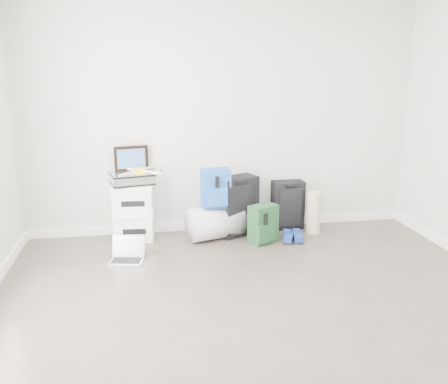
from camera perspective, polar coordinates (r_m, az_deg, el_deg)
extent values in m
plane|color=#3B322B|center=(3.53, 6.81, -17.55)|extent=(5.00, 5.00, 0.00)
cube|color=beige|center=(5.45, -0.17, 9.21)|extent=(4.50, 0.02, 2.70)
cube|color=white|center=(5.71, -0.14, -3.89)|extent=(4.50, 0.02, 0.10)
cube|color=white|center=(5.45, -10.71, -4.13)|extent=(0.45, 0.37, 0.27)
cube|color=white|center=(5.40, -10.79, -2.54)|extent=(0.47, 0.40, 0.04)
cube|color=white|center=(5.36, -10.87, -0.92)|extent=(0.45, 0.37, 0.27)
cube|color=white|center=(5.32, -10.95, 0.73)|extent=(0.47, 0.40, 0.04)
cube|color=#B2B2B7|center=(5.30, -11.00, 1.62)|extent=(0.50, 0.41, 0.13)
cube|color=black|center=(5.35, -11.09, 3.99)|extent=(0.37, 0.09, 0.28)
cube|color=#254997|center=(5.34, -11.09, 3.96)|extent=(0.30, 0.06, 0.21)
cube|color=yellow|center=(5.26, -10.18, 2.58)|extent=(0.12, 0.12, 0.06)
cube|color=white|center=(5.37, -9.11, 2.90)|extent=(0.22, 0.25, 0.02)
cube|color=white|center=(5.36, -11.45, 2.75)|extent=(0.25, 0.22, 0.02)
cube|color=white|center=(5.14, -11.30, 2.26)|extent=(0.22, 0.25, 0.02)
cube|color=white|center=(5.16, -8.86, 2.41)|extent=(0.25, 0.22, 0.02)
cylinder|color=#96999E|center=(5.34, -1.03, -3.67)|extent=(0.69, 0.53, 0.37)
cube|color=#1946A6|center=(5.21, -1.02, 0.47)|extent=(0.32, 0.21, 0.43)
cube|color=#1946A6|center=(5.13, -0.84, -0.60)|extent=(0.23, 0.08, 0.21)
cube|color=black|center=(5.43, 1.62, -1.67)|extent=(0.51, 0.41, 0.68)
cube|color=black|center=(5.30, 1.92, -2.11)|extent=(0.31, 0.17, 0.55)
cube|color=black|center=(5.22, 1.94, 1.27)|extent=(0.13, 0.08, 0.03)
cube|color=#123320|center=(5.24, 4.72, -3.84)|extent=(0.35, 0.30, 0.42)
cube|color=#123320|center=(5.17, 4.98, -4.95)|extent=(0.23, 0.16, 0.20)
cube|color=black|center=(5.71, 7.66, -1.53)|extent=(0.37, 0.22, 0.58)
cube|color=black|center=(5.60, 8.02, -1.87)|extent=(0.28, 0.04, 0.46)
cube|color=black|center=(5.54, 8.10, 0.79)|extent=(0.13, 0.03, 0.03)
cube|color=black|center=(5.35, 7.78, -5.80)|extent=(0.19, 0.26, 0.02)
cube|color=#1A399E|center=(5.34, 7.80, -5.39)|extent=(0.18, 0.25, 0.06)
cube|color=black|center=(5.38, 8.89, -5.71)|extent=(0.15, 0.26, 0.02)
cube|color=#1A399E|center=(5.37, 8.91, -5.31)|extent=(0.15, 0.25, 0.06)
cylinder|color=tan|center=(5.59, 10.73, -2.47)|extent=(0.16, 0.16, 0.49)
cube|color=silver|center=(4.87, -11.65, -8.16)|extent=(0.37, 0.29, 0.02)
cube|color=black|center=(4.86, -11.66, -8.07)|extent=(0.31, 0.21, 0.00)
cube|color=black|center=(4.93, -11.40, -6.39)|extent=(0.32, 0.08, 0.22)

